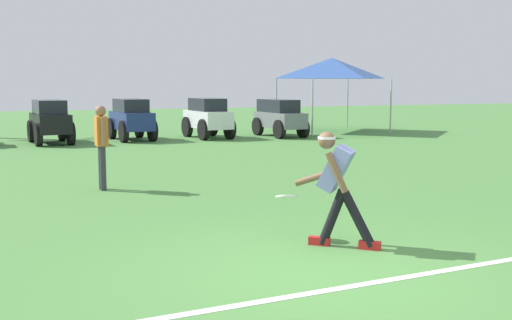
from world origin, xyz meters
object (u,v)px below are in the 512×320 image
at_px(parked_car_slot_f, 279,117).
at_px(event_tent, 332,68).
at_px(parked_car_slot_c, 50,120).
at_px(parked_car_slot_d, 131,118).
at_px(frisbee_thrower, 337,182).
at_px(teammate_near_sideline, 101,139).
at_px(parked_car_slot_e, 208,117).
at_px(frisbee_in_flight, 286,197).

height_order(parked_car_slot_f, event_tent, event_tent).
xyz_separation_m(parked_car_slot_c, parked_car_slot_d, (2.67, 0.29, 0.00)).
relative_size(parked_car_slot_d, parked_car_slot_f, 0.98).
bearing_deg(parked_car_slot_c, frisbee_thrower, -81.02).
xyz_separation_m(teammate_near_sideline, parked_car_slot_e, (5.05, 9.78, -0.20)).
distance_m(parked_car_slot_d, parked_car_slot_e, 2.68).
relative_size(teammate_near_sideline, parked_car_slot_d, 0.64).
bearing_deg(parked_car_slot_d, teammate_near_sideline, -103.43).
height_order(parked_car_slot_c, parked_car_slot_f, parked_car_slot_c).
bearing_deg(teammate_near_sideline, frisbee_thrower, -68.45).
height_order(frisbee_thrower, parked_car_slot_e, same).
relative_size(frisbee_thrower, event_tent, 0.40).
distance_m(parked_car_slot_c, parked_car_slot_d, 2.68).
distance_m(frisbee_thrower, teammate_near_sideline, 5.61).
bearing_deg(teammate_near_sideline, frisbee_in_flight, -70.11).
relative_size(parked_car_slot_c, parked_car_slot_e, 1.00).
xyz_separation_m(frisbee_thrower, event_tent, (8.44, 15.98, 1.71)).
bearing_deg(frisbee_thrower, parked_car_slot_e, 78.72).
bearing_deg(parked_car_slot_f, frisbee_in_flight, -113.13).
bearing_deg(frisbee_in_flight, teammate_near_sideline, 109.89).
height_order(frisbee_in_flight, event_tent, event_tent).
bearing_deg(parked_car_slot_c, event_tent, 5.90).
height_order(frisbee_thrower, event_tent, event_tent).
bearing_deg(frisbee_thrower, parked_car_slot_f, 69.07).
distance_m(frisbee_in_flight, parked_car_slot_d, 14.57).
bearing_deg(parked_car_slot_e, teammate_near_sideline, -117.31).
xyz_separation_m(frisbee_in_flight, teammate_near_sideline, (-1.67, 4.60, 0.40)).
bearing_deg(frisbee_thrower, teammate_near_sideline, 111.55).
distance_m(teammate_near_sideline, parked_car_slot_d, 10.23).
relative_size(frisbee_in_flight, teammate_near_sideline, 0.23).
distance_m(frisbee_in_flight, event_tent, 17.84).
xyz_separation_m(frisbee_thrower, parked_car_slot_d, (0.32, 15.16, -0.05)).
relative_size(frisbee_thrower, parked_car_slot_c, 0.58).
xyz_separation_m(parked_car_slot_c, parked_car_slot_f, (7.95, -0.22, -0.02)).
distance_m(frisbee_thrower, event_tent, 18.16).
bearing_deg(parked_car_slot_f, event_tent, 25.20).
relative_size(teammate_near_sideline, event_tent, 0.44).
bearing_deg(event_tent, parked_car_slot_f, -154.80).
height_order(parked_car_slot_e, parked_car_slot_f, parked_car_slot_e).
relative_size(parked_car_slot_d, event_tent, 0.69).
bearing_deg(parked_car_slot_d, event_tent, 5.78).
xyz_separation_m(frisbee_thrower, teammate_near_sideline, (-2.06, 5.21, 0.15)).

